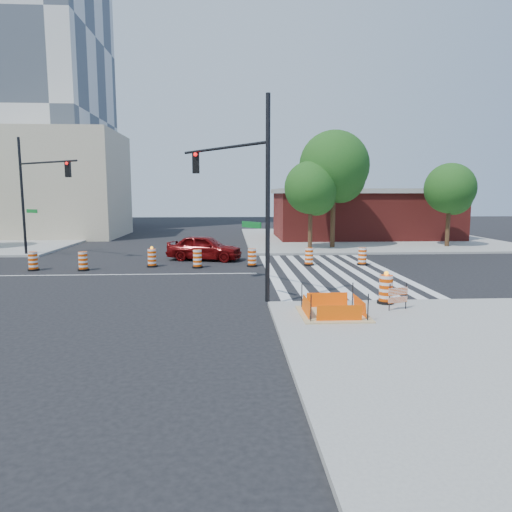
{
  "coord_description": "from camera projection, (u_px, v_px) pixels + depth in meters",
  "views": [
    {
      "loc": [
        5.6,
        -23.56,
        4.12
      ],
      "look_at": [
        6.76,
        -3.56,
        1.4
      ],
      "focal_mm": 32.0,
      "sensor_mm": 36.0,
      "label": 1
    }
  ],
  "objects": [
    {
      "name": "beige_midrise",
      "position": [
        47.0,
        185.0,
        43.94
      ],
      "size": [
        14.0,
        10.0,
        10.0
      ],
      "primitive_type": "cube",
      "color": "#B8AC8D",
      "rests_on": "ground"
    },
    {
      "name": "median_drum_6",
      "position": [
        252.0,
        258.0,
        26.14
      ],
      "size": [
        0.6,
        0.6,
        1.02
      ],
      "color": "black",
      "rests_on": "ground"
    },
    {
      "name": "median_drum_7",
      "position": [
        309.0,
        257.0,
        26.53
      ],
      "size": [
        0.6,
        0.6,
        1.02
      ],
      "color": "black",
      "rests_on": "ground"
    },
    {
      "name": "ground",
      "position": [
        122.0,
        275.0,
        23.54
      ],
      "size": [
        120.0,
        120.0,
        0.0
      ],
      "primitive_type": "plane",
      "color": "black",
      "rests_on": "ground"
    },
    {
      "name": "median_drum_3",
      "position": [
        83.0,
        262.0,
        24.73
      ],
      "size": [
        0.6,
        0.6,
        1.02
      ],
      "color": "black",
      "rests_on": "ground"
    },
    {
      "name": "lane_centerline",
      "position": [
        122.0,
        275.0,
        23.54
      ],
      "size": [
        14.0,
        0.12,
        0.01
      ],
      "primitive_type": "cube",
      "color": "silver",
      "rests_on": "ground"
    },
    {
      "name": "sidewalk_ne",
      "position": [
        363.0,
        238.0,
        42.36
      ],
      "size": [
        22.0,
        22.0,
        0.15
      ],
      "primitive_type": "cube",
      "color": "gray",
      "rests_on": "ground"
    },
    {
      "name": "crosswalk_east",
      "position": [
        331.0,
        272.0,
        24.16
      ],
      "size": [
        6.75,
        13.5,
        0.01
      ],
      "color": "silver",
      "rests_on": "ground"
    },
    {
      "name": "median_drum_2",
      "position": [
        33.0,
        262.0,
        24.74
      ],
      "size": [
        0.6,
        0.6,
        1.02
      ],
      "color": "black",
      "rests_on": "ground"
    },
    {
      "name": "signal_pole_nw",
      "position": [
        36.0,
        185.0,
        29.22
      ],
      "size": [
        4.83,
        3.43,
        7.67
      ],
      "rotation": [
        0.0,
        0.0,
        -0.61
      ],
      "color": "black",
      "rests_on": "ground"
    },
    {
      "name": "excavation_pit",
      "position": [
        333.0,
        313.0,
        15.12
      ],
      "size": [
        2.2,
        2.2,
        0.9
      ],
      "color": "tan",
      "rests_on": "ground"
    },
    {
      "name": "tree_north_c",
      "position": [
        311.0,
        191.0,
        32.91
      ],
      "size": [
        3.83,
        3.83,
        6.51
      ],
      "color": "#382314",
      "rests_on": "ground"
    },
    {
      "name": "tree_north_d",
      "position": [
        334.0,
        170.0,
        33.77
      ],
      "size": [
        5.18,
        5.18,
        8.8
      ],
      "color": "#382314",
      "rests_on": "ground"
    },
    {
      "name": "barricade",
      "position": [
        398.0,
        295.0,
        15.72
      ],
      "size": [
        0.76,
        0.29,
        0.93
      ],
      "rotation": [
        0.0,
        0.0,
        0.33
      ],
      "color": "#DD4404",
      "rests_on": "ground"
    },
    {
      "name": "pit_drum",
      "position": [
        386.0,
        290.0,
        16.64
      ],
      "size": [
        0.61,
        0.61,
        1.2
      ],
      "color": "black",
      "rests_on": "ground"
    },
    {
      "name": "tree_north_e",
      "position": [
        450.0,
        191.0,
        34.6
      ],
      "size": [
        3.8,
        3.8,
        6.47
      ],
      "color": "#382314",
      "rests_on": "ground"
    },
    {
      "name": "red_coupe",
      "position": [
        205.0,
        247.0,
        28.63
      ],
      "size": [
        5.02,
        3.05,
        1.6
      ],
      "primitive_type": "imported",
      "rotation": [
        0.0,
        0.0,
        1.3
      ],
      "color": "#610809",
      "rests_on": "ground"
    },
    {
      "name": "median_drum_5",
      "position": [
        197.0,
        259.0,
        25.64
      ],
      "size": [
        0.6,
        0.6,
        1.02
      ],
      "color": "black",
      "rests_on": "ground"
    },
    {
      "name": "median_drum_4",
      "position": [
        152.0,
        258.0,
        26.0
      ],
      "size": [
        0.6,
        0.6,
        1.18
      ],
      "color": "black",
      "rests_on": "ground"
    },
    {
      "name": "signal_pole_se",
      "position": [
        241.0,
        181.0,
        17.61
      ],
      "size": [
        3.48,
        4.64,
        7.5
      ],
      "rotation": [
        0.0,
        0.0,
        2.21
      ],
      "color": "black",
      "rests_on": "ground"
    },
    {
      "name": "median_drum_8",
      "position": [
        362.0,
        257.0,
        26.6
      ],
      "size": [
        0.6,
        0.6,
        1.02
      ],
      "color": "black",
      "rests_on": "ground"
    },
    {
      "name": "brick_storefront",
      "position": [
        364.0,
        214.0,
        42.06
      ],
      "size": [
        16.5,
        8.5,
        4.6
      ],
      "color": "maroon",
      "rests_on": "ground"
    }
  ]
}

